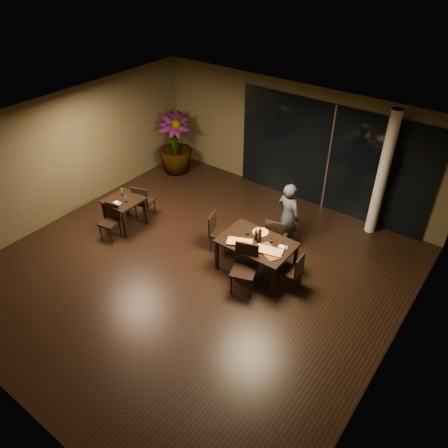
# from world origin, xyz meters

# --- Properties ---
(ground) EXTENTS (8.00, 8.00, 0.00)m
(ground) POSITION_xyz_m (0.00, 0.00, 0.00)
(ground) COLOR black
(ground) RESTS_ON ground
(wall_back) EXTENTS (8.00, 0.10, 3.00)m
(wall_back) POSITION_xyz_m (0.00, 4.05, 1.50)
(wall_back) COLOR #443E24
(wall_back) RESTS_ON ground
(wall_left) EXTENTS (0.10, 8.00, 3.00)m
(wall_left) POSITION_xyz_m (-4.05, 0.00, 1.50)
(wall_left) COLOR #443E24
(wall_left) RESTS_ON ground
(wall_right) EXTENTS (0.10, 8.00, 3.00)m
(wall_right) POSITION_xyz_m (4.05, 0.00, 1.50)
(wall_right) COLOR #443E24
(wall_right) RESTS_ON ground
(ceiling) EXTENTS (8.00, 8.00, 0.04)m
(ceiling) POSITION_xyz_m (0.00, 0.00, 3.02)
(ceiling) COLOR silver
(ceiling) RESTS_ON wall_back
(window_panel) EXTENTS (5.00, 0.06, 2.70)m
(window_panel) POSITION_xyz_m (1.00, 3.96, 1.35)
(window_panel) COLOR black
(window_panel) RESTS_ON ground
(column) EXTENTS (0.24, 0.24, 3.00)m
(column) POSITION_xyz_m (2.40, 3.65, 1.50)
(column) COLOR silver
(column) RESTS_ON ground
(main_table) EXTENTS (1.50, 1.00, 0.75)m
(main_table) POSITION_xyz_m (1.00, 0.80, 0.68)
(main_table) COLOR black
(main_table) RESTS_ON ground
(side_table) EXTENTS (0.80, 0.80, 0.75)m
(side_table) POSITION_xyz_m (-2.40, 0.30, 0.62)
(side_table) COLOR black
(side_table) RESTS_ON ground
(chair_main_far) EXTENTS (0.50, 0.50, 0.91)m
(chair_main_far) POSITION_xyz_m (1.02, 1.53, 0.51)
(chair_main_far) COLOR black
(chair_main_far) RESTS_ON ground
(chair_main_near) EXTENTS (0.60, 0.60, 1.01)m
(chair_main_near) POSITION_xyz_m (1.10, 0.24, 0.57)
(chair_main_near) COLOR black
(chair_main_near) RESTS_ON ground
(chair_main_left) EXTENTS (0.52, 0.52, 0.90)m
(chair_main_left) POSITION_xyz_m (-0.11, 0.91, 0.50)
(chair_main_left) COLOR black
(chair_main_left) RESTS_ON ground
(chair_main_right) EXTENTS (0.41, 0.41, 0.84)m
(chair_main_right) POSITION_xyz_m (1.89, 0.80, 0.47)
(chair_main_right) COLOR black
(chair_main_right) RESTS_ON ground
(chair_side_far) EXTENTS (0.52, 0.52, 0.90)m
(chair_side_far) POSITION_xyz_m (-2.31, 0.80, 0.50)
(chair_side_far) COLOR black
(chair_side_far) RESTS_ON ground
(chair_side_near) EXTENTS (0.44, 0.44, 0.84)m
(chair_side_near) POSITION_xyz_m (-2.37, -0.17, 0.47)
(chair_side_near) COLOR black
(chair_side_near) RESTS_ON ground
(diner) EXTENTS (0.59, 0.45, 1.58)m
(diner) POSITION_xyz_m (1.06, 1.96, 0.79)
(diner) COLOR #292B2D
(diner) RESTS_ON ground
(potted_plant) EXTENTS (1.32, 1.32, 1.72)m
(potted_plant) POSITION_xyz_m (-3.31, 3.11, 0.86)
(potted_plant) COLOR #22531B
(potted_plant) RESTS_ON ground
(pizza_board_left) EXTENTS (0.55, 0.34, 0.01)m
(pizza_board_left) POSITION_xyz_m (0.74, 0.56, 0.76)
(pizza_board_left) COLOR #432415
(pizza_board_left) RESTS_ON main_table
(pizza_board_right) EXTENTS (0.64, 0.53, 0.01)m
(pizza_board_right) POSITION_xyz_m (1.37, 0.68, 0.76)
(pizza_board_right) COLOR #462D16
(pizza_board_right) RESTS_ON main_table
(oblong_pizza_left) EXTENTS (0.55, 0.43, 0.02)m
(oblong_pizza_left) POSITION_xyz_m (0.74, 0.56, 0.77)
(oblong_pizza_left) COLOR #6A0909
(oblong_pizza_left) RESTS_ON pizza_board_left
(oblong_pizza_right) EXTENTS (0.56, 0.36, 0.02)m
(oblong_pizza_right) POSITION_xyz_m (1.37, 0.68, 0.77)
(oblong_pizza_right) COLOR maroon
(oblong_pizza_right) RESTS_ON pizza_board_right
(round_pizza) EXTENTS (0.33, 0.33, 0.01)m
(round_pizza) POSITION_xyz_m (0.89, 1.12, 0.76)
(round_pizza) COLOR #B53414
(round_pizza) RESTS_ON main_table
(bottle_a) EXTENTS (0.06, 0.06, 0.28)m
(bottle_a) POSITION_xyz_m (0.94, 0.85, 0.89)
(bottle_a) COLOR black
(bottle_a) RESTS_ON main_table
(bottle_b) EXTENTS (0.06, 0.06, 0.29)m
(bottle_b) POSITION_xyz_m (1.03, 0.81, 0.89)
(bottle_b) COLOR black
(bottle_b) RESTS_ON main_table
(bottle_c) EXTENTS (0.07, 0.07, 0.34)m
(bottle_c) POSITION_xyz_m (1.01, 0.88, 0.92)
(bottle_c) COLOR black
(bottle_c) RESTS_ON main_table
(tumbler_left) EXTENTS (0.08, 0.08, 0.10)m
(tumbler_left) POSITION_xyz_m (0.70, 0.89, 0.80)
(tumbler_left) COLOR white
(tumbler_left) RESTS_ON main_table
(tumbler_right) EXTENTS (0.08, 0.08, 0.10)m
(tumbler_right) POSITION_xyz_m (1.22, 0.97, 0.80)
(tumbler_right) COLOR white
(tumbler_right) RESTS_ON main_table
(napkin_near) EXTENTS (0.20, 0.14, 0.01)m
(napkin_near) POSITION_xyz_m (1.53, 0.69, 0.76)
(napkin_near) COLOR white
(napkin_near) RESTS_ON main_table
(napkin_far) EXTENTS (0.20, 0.14, 0.01)m
(napkin_far) POSITION_xyz_m (1.52, 0.96, 0.76)
(napkin_far) COLOR white
(napkin_far) RESTS_ON main_table
(wine_glass_a) EXTENTS (0.07, 0.07, 0.16)m
(wine_glass_a) POSITION_xyz_m (-2.57, 0.42, 0.83)
(wine_glass_a) COLOR white
(wine_glass_a) RESTS_ON side_table
(wine_glass_b) EXTENTS (0.07, 0.07, 0.16)m
(wine_glass_b) POSITION_xyz_m (-2.26, 0.28, 0.83)
(wine_glass_b) COLOR white
(wine_glass_b) RESTS_ON side_table
(side_napkin) EXTENTS (0.19, 0.12, 0.01)m
(side_napkin) POSITION_xyz_m (-2.39, 0.10, 0.76)
(side_napkin) COLOR white
(side_napkin) RESTS_ON side_table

